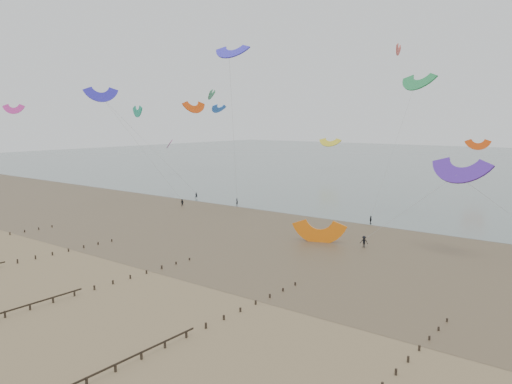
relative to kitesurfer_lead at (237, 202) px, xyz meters
The scene contains 6 objects.
ground 54.78m from the kitesurfer_lead, 69.05° to the right, with size 500.00×500.00×0.00m, color brown.
sea_and_shore 22.85m from the kitesurfer_lead, 47.21° to the right, with size 500.00×665.00×0.03m.
kitesurfer_lead is the anchor object (origin of this frame).
kitesurfers 45.40m from the kitesurfer_lead, ahead, with size 118.11×21.79×1.87m.
grounded_kite 37.90m from the kitesurfer_lead, 29.63° to the right, with size 7.41×3.88×5.64m, color orange, non-canonical shape.
kites_airborne 42.08m from the kitesurfer_lead, 82.39° to the left, with size 245.39×113.63×42.22m.
Camera 1 is at (53.63, -37.11, 20.03)m, focal length 35.00 mm.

